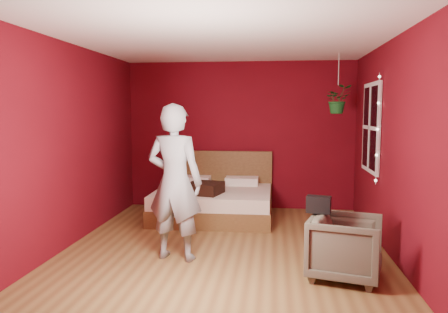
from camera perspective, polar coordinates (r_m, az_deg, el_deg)
floor at (r=5.79m, az=0.27°, el=-11.48°), size 4.50×4.50×0.00m
room_walls at (r=5.52m, az=0.28°, el=5.38°), size 4.04×4.54×2.62m
window at (r=6.53m, az=18.62°, el=3.59°), size 0.05×0.97×1.27m
fairy_lights at (r=6.02m, az=19.42°, el=3.38°), size 0.04×0.04×1.45m
bed at (r=7.20m, az=-1.28°, el=-5.80°), size 1.87×1.59×1.03m
person at (r=5.10m, az=-6.45°, el=-3.37°), size 0.73×0.55×1.82m
armchair at (r=4.79m, az=15.56°, el=-11.35°), size 0.88×0.87×0.66m
handbag at (r=4.77m, az=12.26°, el=-6.13°), size 0.27×0.18×0.18m
throw_pillow at (r=6.73m, az=-2.54°, el=-4.15°), size 0.60×0.60×0.17m
hanging_plant at (r=6.86m, az=14.65°, el=7.22°), size 0.45×0.41×0.91m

